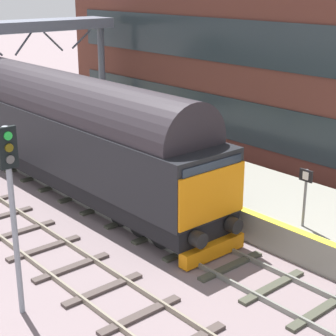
# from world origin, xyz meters

# --- Properties ---
(ground_plane) EXTENTS (140.00, 140.00, 0.00)m
(ground_plane) POSITION_xyz_m (0.00, 0.00, 0.00)
(ground_plane) COLOR slate
(ground_plane) RESTS_ON ground
(track_main) EXTENTS (2.50, 60.00, 0.15)m
(track_main) POSITION_xyz_m (0.00, 0.00, 0.06)
(track_main) COLOR slate
(track_main) RESTS_ON ground
(track_adjacent_west) EXTENTS (2.50, 60.00, 0.15)m
(track_adjacent_west) POSITION_xyz_m (-3.58, 0.00, 0.06)
(track_adjacent_west) COLOR gray
(track_adjacent_west) RESTS_ON ground
(station_platform) EXTENTS (4.00, 44.00, 1.01)m
(station_platform) POSITION_xyz_m (3.60, 0.00, 0.50)
(station_platform) COLOR gray
(station_platform) RESTS_ON ground
(diesel_locomotive) EXTENTS (2.74, 17.56, 4.68)m
(diesel_locomotive) POSITION_xyz_m (0.00, 4.79, 2.48)
(diesel_locomotive) COLOR black
(diesel_locomotive) RESTS_ON ground
(signal_post_mid) EXTENTS (0.44, 0.22, 4.86)m
(signal_post_mid) POSITION_xyz_m (-5.71, -2.74, 3.10)
(signal_post_mid) COLOR gray
(signal_post_mid) RESTS_ON ground
(platform_number_sign) EXTENTS (0.10, 0.44, 1.78)m
(platform_number_sign) POSITION_xyz_m (2.13, -5.49, 2.20)
(platform_number_sign) COLOR slate
(platform_number_sign) RESTS_ON station_platform
(waiting_passenger) EXTENTS (0.42, 0.49, 1.64)m
(waiting_passenger) POSITION_xyz_m (3.13, 2.87, 1.99)
(waiting_passenger) COLOR #303640
(waiting_passenger) RESTS_ON station_platform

